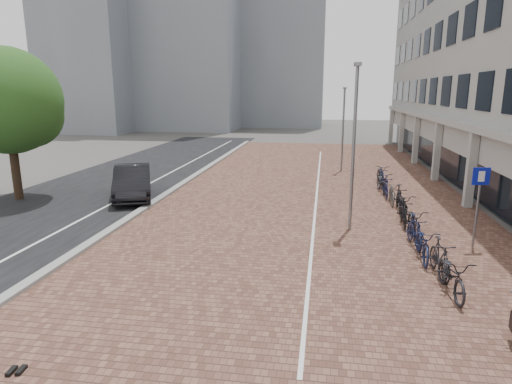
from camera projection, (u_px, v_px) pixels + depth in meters
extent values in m
plane|color=#474442|center=(219.00, 296.00, 10.92)|extent=(140.00, 140.00, 0.00)
cube|color=brown|center=(313.00, 192.00, 22.16)|extent=(14.50, 42.00, 0.04)
cube|color=black|center=(111.00, 185.00, 23.83)|extent=(8.00, 50.00, 0.03)
cube|color=gray|center=(179.00, 186.00, 23.22)|extent=(0.35, 42.00, 0.14)
cube|color=white|center=(146.00, 186.00, 23.52)|extent=(0.12, 44.00, 0.00)
cube|color=white|center=(317.00, 191.00, 22.12)|extent=(0.10, 30.00, 0.00)
cube|color=black|center=(452.00, 151.00, 24.47)|extent=(0.15, 38.00, 3.20)
cube|color=#A1A19C|center=(451.00, 120.00, 24.10)|extent=(1.60, 38.00, 0.30)
cube|color=#A1A19C|center=(471.00, 170.00, 18.82)|extent=(0.35, 0.35, 3.40)
cube|color=#A1A19C|center=(437.00, 151.00, 24.59)|extent=(0.35, 0.35, 3.40)
cube|color=#A1A19C|center=(416.00, 140.00, 30.36)|extent=(0.35, 0.35, 3.40)
cube|color=#A1A19C|center=(402.00, 132.00, 36.14)|extent=(0.35, 0.35, 3.40)
cube|color=#A1A19C|center=(391.00, 126.00, 41.91)|extent=(0.35, 0.35, 3.40)
cube|color=gray|center=(184.00, 3.00, 55.90)|extent=(14.00, 12.00, 32.00)
cube|color=gray|center=(282.00, 33.00, 61.49)|extent=(12.00, 10.00, 26.00)
cube|color=gray|center=(92.00, 49.00, 53.00)|extent=(10.00, 10.00, 20.00)
imported|color=black|center=(133.00, 182.00, 20.75)|extent=(3.35, 5.01, 1.56)
cylinder|color=slate|center=(477.00, 212.00, 14.01)|extent=(0.07, 0.07, 2.45)
cube|color=#0C16A2|center=(481.00, 176.00, 13.71)|extent=(0.55, 0.15, 0.56)
cylinder|color=gray|center=(353.00, 151.00, 15.45)|extent=(0.12, 0.12, 5.90)
cylinder|color=slate|center=(343.00, 131.00, 27.25)|extent=(0.12, 0.12, 5.19)
cylinder|color=#382619|center=(15.00, 168.00, 20.31)|extent=(0.39, 0.39, 3.06)
sphere|color=#264C1A|center=(7.00, 101.00, 19.61)|extent=(4.80, 4.80, 4.80)
sphere|color=#264C1A|center=(29.00, 115.00, 20.31)|extent=(3.06, 3.06, 3.06)
imported|color=black|center=(452.00, 275.00, 10.89)|extent=(0.79, 2.01, 1.04)
imported|color=black|center=(440.00, 258.00, 12.00)|extent=(0.60, 1.78, 1.05)
imported|color=#151C3B|center=(423.00, 244.00, 13.13)|extent=(0.79, 2.00, 1.04)
imported|color=black|center=(415.00, 232.00, 14.24)|extent=(0.63, 1.78, 1.05)
imported|color=black|center=(414.00, 222.00, 15.32)|extent=(0.72, 1.98, 1.04)
imported|color=black|center=(404.00, 213.00, 16.45)|extent=(0.58, 1.77, 1.05)
imported|color=black|center=(404.00, 205.00, 17.53)|extent=(0.82, 2.02, 1.04)
imported|color=black|center=(399.00, 198.00, 18.64)|extent=(0.59, 1.77, 1.05)
imported|color=#534F4C|center=(392.00, 192.00, 19.76)|extent=(0.80, 2.01, 1.04)
imported|color=black|center=(386.00, 187.00, 20.89)|extent=(0.55, 1.76, 1.05)
imported|color=#222328|center=(382.00, 182.00, 22.00)|extent=(0.86, 2.03, 1.04)
imported|color=#131D34|center=(382.00, 178.00, 23.09)|extent=(0.55, 1.76, 1.05)
imported|color=black|center=(381.00, 174.00, 24.18)|extent=(0.77, 2.00, 1.04)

